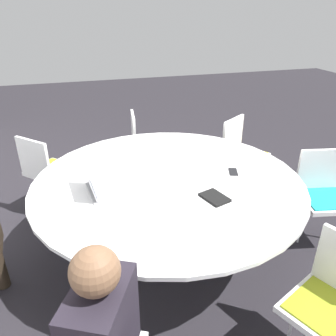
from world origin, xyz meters
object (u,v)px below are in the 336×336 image
object	(u,v)px
chair_3	(323,190)
chair_5	(144,141)
chair_6	(46,167)
spiral_notebook	(215,197)
chair_4	(241,149)
chair_2	(336,298)
laptop	(97,186)
cell_phone	(233,172)

from	to	relation	value
chair_3	chair_5	distance (m)	2.10
chair_6	spiral_notebook	bearing A→B (deg)	-0.90
chair_6	spiral_notebook	xyz separation A→B (m)	(-1.38, -1.28, 0.22)
chair_4	chair_5	bearing A→B (deg)	-62.79
spiral_notebook	chair_3	bearing A→B (deg)	-81.65
chair_2	chair_3	bearing A→B (deg)	-59.91
chair_4	chair_5	xyz separation A→B (m)	(0.57, 1.04, 0.00)
laptop	spiral_notebook	xyz separation A→B (m)	(-0.33, -0.83, -0.05)
chair_4	laptop	size ratio (longest dim) A/B	2.43
chair_2	laptop	size ratio (longest dim) A/B	2.43
chair_3	spiral_notebook	bearing A→B (deg)	20.23
chair_3	chair_6	xyz separation A→B (m)	(1.21, 2.44, 0.00)
chair_4	chair_6	bearing A→B (deg)	-37.37
cell_phone	laptop	bearing A→B (deg)	91.05
chair_5	chair_6	world-z (taller)	same
chair_2	laptop	xyz separation A→B (m)	(1.22, 1.21, 0.27)
chair_3	laptop	size ratio (longest dim) A/B	2.43
spiral_notebook	laptop	bearing A→B (deg)	68.13
chair_4	chair_2	bearing A→B (deg)	42.49
spiral_notebook	chair_4	bearing A→B (deg)	-35.84
chair_6	laptop	xyz separation A→B (m)	(-1.05, -0.45, 0.27)
chair_5	spiral_notebook	xyz separation A→B (m)	(-1.82, -0.13, 0.22)
chair_4	spiral_notebook	bearing A→B (deg)	20.34
chair_4	cell_phone	world-z (taller)	chair_4
chair_5	laptop	distance (m)	1.66
chair_4	laptop	distance (m)	1.98
laptop	cell_phone	distance (m)	1.16
chair_5	laptop	size ratio (longest dim) A/B	2.43
chair_3	laptop	bearing A→B (deg)	7.21
chair_2	chair_6	distance (m)	2.81
chair_6	spiral_notebook	distance (m)	1.90
chair_2	chair_3	xyz separation A→B (m)	(1.06, -0.78, 0.00)
chair_4	chair_6	size ratio (longest dim) A/B	1.00
chair_5	laptop	bearing A→B (deg)	-17.90
chair_4	spiral_notebook	world-z (taller)	chair_4
cell_phone	spiral_notebook	bearing A→B (deg)	137.09
chair_5	cell_phone	size ratio (longest dim) A/B	5.63
chair_4	cell_phone	bearing A→B (deg)	23.56
chair_6	laptop	distance (m)	1.17
laptop	spiral_notebook	bearing A→B (deg)	-118.18
chair_3	cell_phone	bearing A→B (deg)	-0.55
chair_3	chair_5	size ratio (longest dim) A/B	1.00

